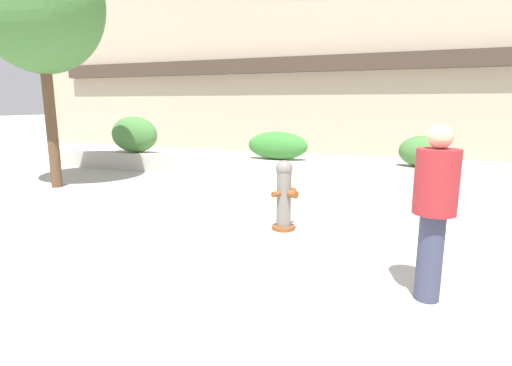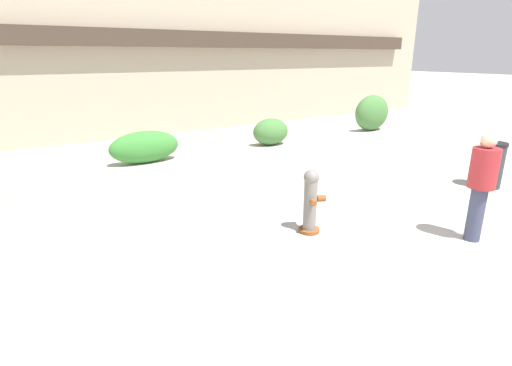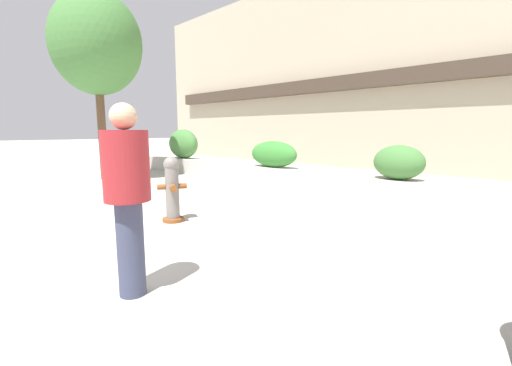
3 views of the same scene
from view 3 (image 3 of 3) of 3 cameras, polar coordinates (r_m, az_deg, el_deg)
name	(u,v)px [view 3 (image 3 of 3)]	position (r m, az deg, el deg)	size (l,w,h in m)	color
ground_plane	(43,254)	(5.00, -32.00, -10.02)	(120.00, 120.00, 0.00)	#B2ADA3
building_facade	(422,59)	(14.02, 25.99, 18.09)	(30.00, 1.36, 8.00)	tan
planter_wall_low	(322,182)	(8.50, 10.98, 0.13)	(18.00, 0.70, 0.50)	#B7B2A8
hedge_bush_0	(183,144)	(12.80, -12.06, 6.40)	(1.53, 0.70, 1.05)	#427538
hedge_bush_1	(273,154)	(9.42, 2.91, 4.83)	(1.58, 0.58, 0.72)	#387F33
hedge_bush_2	(399,162)	(7.58, 22.70, 3.19)	(1.04, 0.70, 0.71)	#427538
fire_hydrant	(172,189)	(5.78, -13.79, -0.92)	(0.48, 0.47, 1.08)	brown
street_tree	(96,44)	(11.82, -25.08, 20.21)	(2.82, 2.54, 5.51)	brown
pedestrian	(127,189)	(3.22, -20.66, -0.89)	(0.50, 0.50, 1.73)	#383D56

